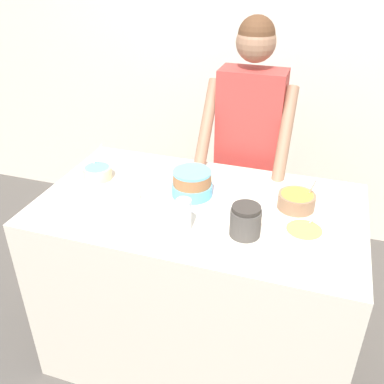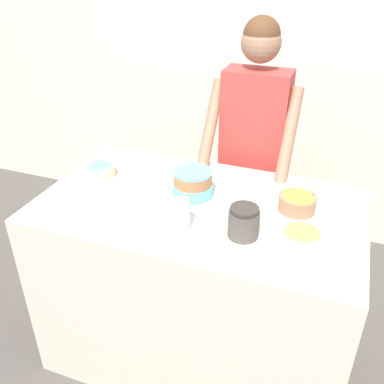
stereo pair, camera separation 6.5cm
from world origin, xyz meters
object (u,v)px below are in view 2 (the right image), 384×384
frosting_bowl_orange (297,203)px  cake (193,185)px  stoneware_jar (244,222)px  person_baker (253,140)px  frosting_bowl_blue (101,170)px  frosting_bowl_yellow (301,238)px  drinking_glass (181,214)px  ceramic_plate (113,196)px

frosting_bowl_orange → cake: bearing=-173.8°
frosting_bowl_orange → stoneware_jar: bearing=-122.7°
person_baker → frosting_bowl_orange: (0.32, -0.52, -0.04)m
frosting_bowl_orange → frosting_bowl_blue: size_ratio=1.04×
cake → frosting_bowl_yellow: bearing=-21.6°
stoneware_jar → frosting_bowl_blue: bearing=163.0°
frosting_bowl_blue → stoneware_jar: (0.80, -0.25, 0.03)m
frosting_bowl_yellow → cake: bearing=158.4°
frosting_bowl_yellow → frosting_bowl_blue: 1.06m
drinking_glass → stoneware_jar: bearing=8.8°
ceramic_plate → frosting_bowl_orange: bearing=12.8°
frosting_bowl_orange → stoneware_jar: size_ratio=1.25×
frosting_bowl_orange → stoneware_jar: frosting_bowl_orange is taller
cake → person_baker: bearing=75.4°
person_baker → ceramic_plate: person_baker is taller
ceramic_plate → person_baker: bearing=54.8°
ceramic_plate → frosting_bowl_yellow: bearing=-4.8°
ceramic_plate → stoneware_jar: bearing=-7.5°
person_baker → cake: bearing=-104.6°
person_baker → frosting_bowl_orange: person_baker is taller
frosting_bowl_orange → ceramic_plate: size_ratio=0.63×
frosting_bowl_yellow → person_baker: bearing=116.0°
frosting_bowl_yellow → drinking_glass: 0.48m
cake → stoneware_jar: size_ratio=2.12×
person_baker → stoneware_jar: size_ratio=12.65×
person_baker → cake: 0.59m
frosting_bowl_orange → frosting_bowl_blue: frosting_bowl_orange is taller
person_baker → cake: (-0.15, -0.57, -0.02)m
stoneware_jar → ceramic_plate: bearing=172.5°
frosting_bowl_yellow → frosting_bowl_orange: bearing=101.8°
frosting_bowl_blue → stoneware_jar: bearing=-17.0°
cake → frosting_bowl_orange: bearing=6.2°
stoneware_jar → frosting_bowl_orange: bearing=57.3°
frosting_bowl_blue → ceramic_plate: bearing=-45.3°
ceramic_plate → stoneware_jar: (0.65, -0.09, 0.06)m
cake → stoneware_jar: 0.37m
frosting_bowl_blue → drinking_glass: frosting_bowl_blue is taller
frosting_bowl_yellow → stoneware_jar: size_ratio=1.21×
person_baker → cake: person_baker is taller
cake → ceramic_plate: bearing=-158.8°
ceramic_plate → stoneware_jar: size_ratio=2.00×
frosting_bowl_blue → cake: bearing=-2.8°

